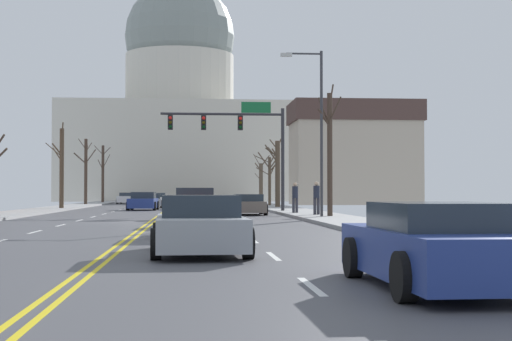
{
  "coord_description": "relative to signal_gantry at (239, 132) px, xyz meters",
  "views": [
    {
      "loc": [
        1.77,
        -35.22,
        1.37
      ],
      "look_at": [
        7.67,
        35.5,
        3.28
      ],
      "focal_mm": 54.38,
      "sensor_mm": 36.0,
      "label": 1
    }
  ],
  "objects": [
    {
      "name": "sedan_near_05",
      "position": [
        0.48,
        -38.49,
        -4.58
      ],
      "size": [
        2.12,
        4.6,
        1.21
      ],
      "color": "navy",
      "rests_on": "ground"
    },
    {
      "name": "sedan_near_03",
      "position": [
        -2.78,
        -25.86,
        -4.59
      ],
      "size": [
        2.13,
        4.41,
        1.21
      ],
      "color": "silver",
      "rests_on": "ground"
    },
    {
      "name": "sedan_near_00",
      "position": [
        0.27,
        -3.97,
        -4.59
      ],
      "size": [
        2.05,
        4.5,
        1.2
      ],
      "color": "#6B6056",
      "rests_on": "ground"
    },
    {
      "name": "pickup_truck_near_01",
      "position": [
        -2.86,
        -11.25,
        -4.46
      ],
      "size": [
        2.38,
        5.66,
        1.55
      ],
      "color": "maroon",
      "rests_on": "ground"
    },
    {
      "name": "bare_tree_00",
      "position": [
        3.74,
        11.69,
        -2.18
      ],
      "size": [
        1.61,
        1.6,
        5.8
      ],
      "color": "#4C3D2D",
      "rests_on": "ground"
    },
    {
      "name": "bare_tree_01",
      "position": [
        -12.65,
        9.07,
        -1.96
      ],
      "size": [
        1.35,
        1.75,
        6.32
      ],
      "color": "#4C3D2D",
      "rests_on": "ground"
    },
    {
      "name": "bare_tree_03",
      "position": [
        -13.14,
        40.35,
        -1.67
      ],
      "size": [
        1.92,
        2.33,
        6.48
      ],
      "color": "#423328",
      "rests_on": "ground"
    },
    {
      "name": "bare_tree_04",
      "position": [
        3.93,
        28.34,
        -2.88
      ],
      "size": [
        1.57,
        1.7,
        5.01
      ],
      "color": "brown",
      "rests_on": "ground"
    },
    {
      "name": "bare_tree_07",
      "position": [
        -13.23,
        26.63,
        -1.66
      ],
      "size": [
        2.24,
        2.94,
        6.32
      ],
      "color": "#423328",
      "rests_on": "ground"
    },
    {
      "name": "sedan_near_04",
      "position": [
        -2.86,
        -32.27,
        -4.56
      ],
      "size": [
        2.18,
        4.53,
        1.29
      ],
      "color": "#9EA3A8",
      "rests_on": "ground"
    },
    {
      "name": "bare_tree_02",
      "position": [
        3.87,
        19.05,
        -2.51
      ],
      "size": [
        2.22,
        1.0,
        5.08
      ],
      "color": "#4C3D2D",
      "rests_on": "ground"
    },
    {
      "name": "bare_tree_06",
      "position": [
        3.87,
        -10.93,
        -1.66
      ],
      "size": [
        1.1,
        2.02,
        6.73
      ],
      "color": "#423328",
      "rests_on": "ground"
    },
    {
      "name": "flank_building_01",
      "position": [
        13.97,
        30.86,
        0.26
      ],
      "size": [
        13.31,
        8.04,
        10.71
      ],
      "color": "#B2A38E",
      "rests_on": "ground"
    },
    {
      "name": "pedestrian_00",
      "position": [
        3.6,
        -8.48,
        -4.05
      ],
      "size": [
        0.35,
        0.34,
        1.75
      ],
      "color": "#33333D",
      "rests_on": "ground"
    },
    {
      "name": "pedestrian_01",
      "position": [
        2.94,
        -4.81,
        -4.05
      ],
      "size": [
        0.35,
        0.34,
        1.74
      ],
      "color": "#33333D",
      "rests_on": "ground"
    },
    {
      "name": "sedan_oncoming_03",
      "position": [
        -10.12,
        37.62,
        -4.57
      ],
      "size": [
        2.18,
        4.64,
        1.23
      ],
      "color": "silver",
      "rests_on": "ground"
    },
    {
      "name": "sedan_oncoming_02",
      "position": [
        -6.43,
        27.69,
        -4.59
      ],
      "size": [
        2.05,
        4.29,
        1.22
      ],
      "color": "silver",
      "rests_on": "ground"
    },
    {
      "name": "sedan_oncoming_00",
      "position": [
        -6.56,
        7.97,
        -4.54
      ],
      "size": [
        2.23,
        4.28,
        1.32
      ],
      "color": "navy",
      "rests_on": "ground"
    },
    {
      "name": "ground",
      "position": [
        -4.8,
        -14.04,
        -5.14
      ],
      "size": [
        20.0,
        180.0,
        0.2
      ],
      "color": "#49494E"
    },
    {
      "name": "signal_gantry",
      "position": [
        0.0,
        0.0,
        0.0
      ],
      "size": [
        7.91,
        0.41,
        6.96
      ],
      "color": "#28282D",
      "rests_on": "ground"
    },
    {
      "name": "capitol_building",
      "position": [
        -4.8,
        65.48,
        7.59
      ],
      "size": [
        33.27,
        21.88,
        34.83
      ],
      "color": "beige",
      "rests_on": "ground"
    },
    {
      "name": "sedan_near_02",
      "position": [
        -2.91,
        -18.61,
        -4.62
      ],
      "size": [
        2.18,
        4.46,
        1.15
      ],
      "color": "#1E7247",
      "rests_on": "ground"
    },
    {
      "name": "sedan_oncoming_01",
      "position": [
        -6.43,
        16.16,
        -4.61
      ],
      "size": [
        2.09,
        4.39,
        1.17
      ],
      "color": "#9EA3A8",
      "rests_on": "ground"
    },
    {
      "name": "street_lamp_right",
      "position": [
        3.14,
        -11.3,
        -0.2
      ],
      "size": [
        2.11,
        0.24,
        8.22
      ],
      "color": "#333338",
      "rests_on": "ground"
    }
  ]
}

